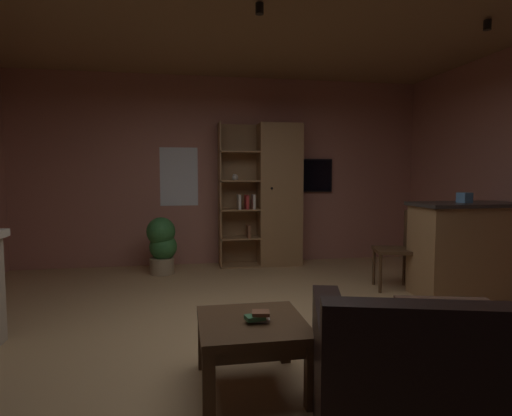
{
  "coord_description": "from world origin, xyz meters",
  "views": [
    {
      "loc": [
        -0.64,
        -3.22,
        1.35
      ],
      "look_at": [
        0.0,
        0.4,
        1.05
      ],
      "focal_mm": 29.29,
      "sensor_mm": 36.0,
      "label": 1
    }
  ],
  "objects_px": {
    "coffee_table": "(252,333)",
    "table_book_0": "(259,319)",
    "wall_mounted_tv": "(304,175)",
    "table_book_2": "(261,313)",
    "dining_chair": "(400,245)",
    "bookshelf_cabinet": "(274,196)",
    "tissue_box": "(465,198)",
    "leather_couch": "(481,394)",
    "potted_floor_plant": "(162,243)",
    "kitchen_bar_counter": "(477,249)",
    "table_book_1": "(255,318)"
  },
  "relations": [
    {
      "from": "bookshelf_cabinet",
      "to": "coffee_table",
      "type": "distance_m",
      "value": 3.71
    },
    {
      "from": "bookshelf_cabinet",
      "to": "kitchen_bar_counter",
      "type": "xyz_separation_m",
      "value": [
        1.9,
        -1.95,
        -0.51
      ]
    },
    {
      "from": "coffee_table",
      "to": "dining_chair",
      "type": "bearing_deg",
      "value": 42.87
    },
    {
      "from": "dining_chair",
      "to": "table_book_1",
      "type": "bearing_deg",
      "value": -136.33
    },
    {
      "from": "tissue_box",
      "to": "leather_couch",
      "type": "height_order",
      "value": "tissue_box"
    },
    {
      "from": "bookshelf_cabinet",
      "to": "dining_chair",
      "type": "distance_m",
      "value": 2.04
    },
    {
      "from": "table_book_2",
      "to": "potted_floor_plant",
      "type": "distance_m",
      "value": 3.34
    },
    {
      "from": "bookshelf_cabinet",
      "to": "table_book_1",
      "type": "relative_size",
      "value": 17.81
    },
    {
      "from": "coffee_table",
      "to": "tissue_box",
      "type": "bearing_deg",
      "value": 31.03
    },
    {
      "from": "tissue_box",
      "to": "coffee_table",
      "type": "height_order",
      "value": "tissue_box"
    },
    {
      "from": "potted_floor_plant",
      "to": "coffee_table",
      "type": "bearing_deg",
      "value": -77.68
    },
    {
      "from": "coffee_table",
      "to": "table_book_1",
      "type": "distance_m",
      "value": 0.13
    },
    {
      "from": "kitchen_bar_counter",
      "to": "coffee_table",
      "type": "bearing_deg",
      "value": -150.71
    },
    {
      "from": "kitchen_bar_counter",
      "to": "leather_couch",
      "type": "relative_size",
      "value": 0.83
    },
    {
      "from": "bookshelf_cabinet",
      "to": "dining_chair",
      "type": "xyz_separation_m",
      "value": [
        1.16,
        -1.59,
        -0.5
      ]
    },
    {
      "from": "tissue_box",
      "to": "dining_chair",
      "type": "xyz_separation_m",
      "value": [
        -0.55,
        0.35,
        -0.56
      ]
    },
    {
      "from": "kitchen_bar_counter",
      "to": "tissue_box",
      "type": "relative_size",
      "value": 12.2
    },
    {
      "from": "tissue_box",
      "to": "wall_mounted_tv",
      "type": "bearing_deg",
      "value": 119.13
    },
    {
      "from": "tissue_box",
      "to": "leather_couch",
      "type": "relative_size",
      "value": 0.07
    },
    {
      "from": "bookshelf_cabinet",
      "to": "table_book_0",
      "type": "distance_m",
      "value": 3.69
    },
    {
      "from": "table_book_0",
      "to": "wall_mounted_tv",
      "type": "xyz_separation_m",
      "value": [
        1.39,
        3.75,
        0.89
      ]
    },
    {
      "from": "tissue_box",
      "to": "dining_chair",
      "type": "height_order",
      "value": "tissue_box"
    },
    {
      "from": "kitchen_bar_counter",
      "to": "dining_chair",
      "type": "bearing_deg",
      "value": 154.25
    },
    {
      "from": "table_book_0",
      "to": "potted_floor_plant",
      "type": "relative_size",
      "value": 0.17
    },
    {
      "from": "wall_mounted_tv",
      "to": "table_book_2",
      "type": "bearing_deg",
      "value": -110.16
    },
    {
      "from": "dining_chair",
      "to": "potted_floor_plant",
      "type": "xyz_separation_m",
      "value": [
        -2.78,
        1.28,
        -0.12
      ]
    },
    {
      "from": "potted_floor_plant",
      "to": "leather_couch",
      "type": "bearing_deg",
      "value": -67.55
    },
    {
      "from": "potted_floor_plant",
      "to": "tissue_box",
      "type": "bearing_deg",
      "value": -26.04
    },
    {
      "from": "bookshelf_cabinet",
      "to": "tissue_box",
      "type": "relative_size",
      "value": 17.39
    },
    {
      "from": "leather_couch",
      "to": "potted_floor_plant",
      "type": "bearing_deg",
      "value": 112.45
    },
    {
      "from": "bookshelf_cabinet",
      "to": "table_book_1",
      "type": "xyz_separation_m",
      "value": [
        -0.91,
        -3.57,
        -0.57
      ]
    },
    {
      "from": "table_book_1",
      "to": "dining_chair",
      "type": "distance_m",
      "value": 2.86
    },
    {
      "from": "coffee_table",
      "to": "table_book_0",
      "type": "relative_size",
      "value": 5.24
    },
    {
      "from": "bookshelf_cabinet",
      "to": "wall_mounted_tv",
      "type": "xyz_separation_m",
      "value": [
        0.52,
        0.21,
        0.3
      ]
    },
    {
      "from": "leather_couch",
      "to": "table_book_0",
      "type": "height_order",
      "value": "leather_couch"
    },
    {
      "from": "coffee_table",
      "to": "table_book_0",
      "type": "xyz_separation_m",
      "value": [
        0.04,
        -0.01,
        0.09
      ]
    },
    {
      "from": "tissue_box",
      "to": "table_book_2",
      "type": "xyz_separation_m",
      "value": [
        -2.58,
        -1.63,
        -0.6
      ]
    },
    {
      "from": "kitchen_bar_counter",
      "to": "wall_mounted_tv",
      "type": "height_order",
      "value": "wall_mounted_tv"
    },
    {
      "from": "leather_couch",
      "to": "table_book_0",
      "type": "xyz_separation_m",
      "value": [
        -0.92,
        0.81,
        0.14
      ]
    },
    {
      "from": "coffee_table",
      "to": "table_book_2",
      "type": "bearing_deg",
      "value": -40.85
    },
    {
      "from": "leather_couch",
      "to": "table_book_2",
      "type": "distance_m",
      "value": 1.22
    },
    {
      "from": "bookshelf_cabinet",
      "to": "potted_floor_plant",
      "type": "relative_size",
      "value": 2.71
    },
    {
      "from": "kitchen_bar_counter",
      "to": "dining_chair",
      "type": "relative_size",
      "value": 1.59
    },
    {
      "from": "coffee_table",
      "to": "wall_mounted_tv",
      "type": "relative_size",
      "value": 0.77
    },
    {
      "from": "leather_couch",
      "to": "wall_mounted_tv",
      "type": "bearing_deg",
      "value": 84.16
    },
    {
      "from": "table_book_0",
      "to": "table_book_1",
      "type": "height_order",
      "value": "table_book_1"
    },
    {
      "from": "kitchen_bar_counter",
      "to": "potted_floor_plant",
      "type": "height_order",
      "value": "kitchen_bar_counter"
    },
    {
      "from": "kitchen_bar_counter",
      "to": "leather_couch",
      "type": "distance_m",
      "value": 3.04
    },
    {
      "from": "table_book_0",
      "to": "table_book_1",
      "type": "distance_m",
      "value": 0.05
    },
    {
      "from": "leather_couch",
      "to": "kitchen_bar_counter",
      "type": "bearing_deg",
      "value": 52.51
    }
  ]
}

